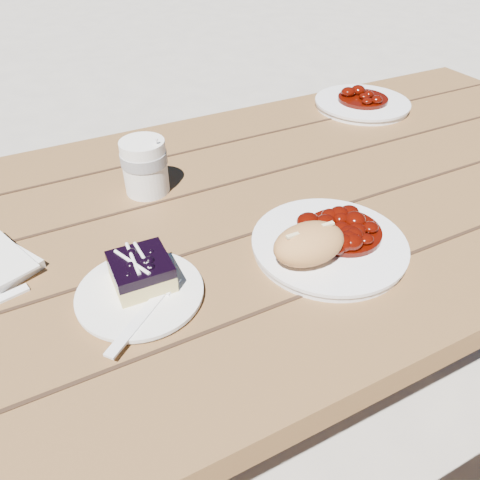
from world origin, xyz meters
name	(u,v)px	position (x,y,z in m)	size (l,w,h in m)	color
ground	(215,443)	(0.00, 0.00, 0.00)	(60.00, 60.00, 0.00)	#ACA59B
picnic_table	(205,286)	(0.00, 0.00, 0.59)	(2.00, 1.55, 0.75)	brown
main_plate	(329,245)	(0.15, -0.17, 0.76)	(0.24, 0.24, 0.02)	white
goulash_stew	(345,224)	(0.18, -0.17, 0.79)	(0.12, 0.12, 0.04)	#430802
bread_roll	(309,244)	(0.09, -0.19, 0.80)	(0.11, 0.08, 0.06)	#B98147
dessert_plate	(140,294)	(-0.15, -0.14, 0.76)	(0.17, 0.17, 0.01)	white
blueberry_cake	(141,271)	(-0.14, -0.12, 0.78)	(0.08, 0.08, 0.05)	#D6C375
fork_dessert	(138,321)	(-0.17, -0.19, 0.76)	(0.03, 0.16, 0.01)	white
coffee_cup	(145,167)	(-0.05, 0.13, 0.80)	(0.08, 0.08, 0.10)	white
second_plate	(362,104)	(0.56, 0.27, 0.76)	(0.23, 0.23, 0.02)	white
second_stew	(364,93)	(0.56, 0.27, 0.79)	(0.13, 0.13, 0.04)	#430802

